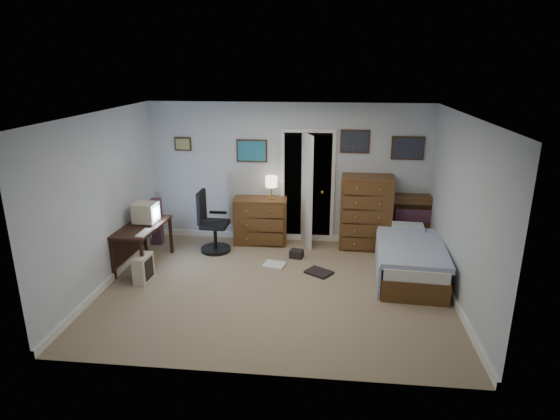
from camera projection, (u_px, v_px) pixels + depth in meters
The scene contains 15 objects.
floor at pixel (276, 288), 6.84m from camera, with size 5.00×4.00×0.02m, color gray.
computer_desk at pixel (138, 235), 7.46m from camera, with size 0.61×1.21×0.68m.
crt_monitor at pixel (146, 213), 7.49m from camera, with size 0.37×0.35×0.33m.
keyboard at pixel (144, 233), 7.04m from camera, with size 0.14×0.36×0.02m, color beige.
pc_tower at pixel (143, 268), 7.00m from camera, with size 0.21×0.39×0.41m.
office_chair at pixel (212, 228), 8.06m from camera, with size 0.53×0.53×1.07m.
media_stack at pixel (157, 222), 8.38m from camera, with size 0.17×0.17×0.84m, color maroon.
low_dresser at pixel (261, 221), 8.44m from camera, with size 0.94×0.47×0.84m, color brown.
table_lamp at pixel (271, 182), 8.21m from camera, with size 0.22×0.22×0.41m.
doorway at pixel (308, 184), 8.65m from camera, with size 0.96×1.12×2.05m.
tall_dresser at pixel (366, 212), 8.16m from camera, with size 0.88×0.52×1.30m, color brown.
headboard_bookcase at pixel (418, 220), 8.21m from camera, with size 1.06×0.29×0.95m.
bed at pixel (409, 259), 7.13m from camera, with size 1.09×1.88×0.60m.
wall_posters at pixel (321, 147), 8.13m from camera, with size 4.38×0.04×0.60m.
floor_clutter at pixel (296, 263), 7.58m from camera, with size 1.16×0.92×0.13m.
Camera 1 is at (0.72, -6.13, 3.15)m, focal length 30.00 mm.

